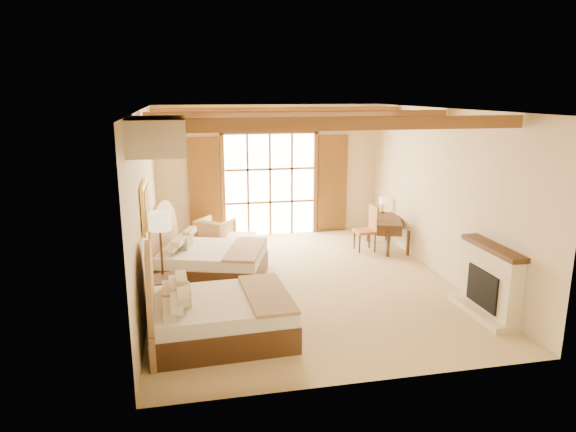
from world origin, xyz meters
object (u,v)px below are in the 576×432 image
object	(u,v)px
nightstand	(164,296)
bed_near	(210,313)
bed_far	(204,259)
armchair	(215,232)
desk	(388,232)

from	to	relation	value
nightstand	bed_near	bearing A→B (deg)	-69.52
bed_far	armchair	world-z (taller)	bed_far
bed_near	nightstand	xyz separation A→B (m)	(-0.68, 1.02, -0.10)
bed_near	bed_far	size ratio (longest dim) A/B	0.86
bed_far	armchair	distance (m)	2.11
bed_near	armchair	distance (m)	4.62
bed_near	desk	distance (m)	5.61
armchair	desk	xyz separation A→B (m)	(3.85, -0.92, 0.04)
armchair	bed_near	bearing A→B (deg)	121.32
bed_near	armchair	size ratio (longest dim) A/B	2.81
bed_near	desk	world-z (taller)	bed_near
armchair	nightstand	bearing A→B (deg)	109.51
bed_near	bed_far	bearing A→B (deg)	86.92
bed_near	bed_far	xyz separation A→B (m)	(0.03, 2.52, -0.01)
bed_far	desk	size ratio (longest dim) A/B	1.71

